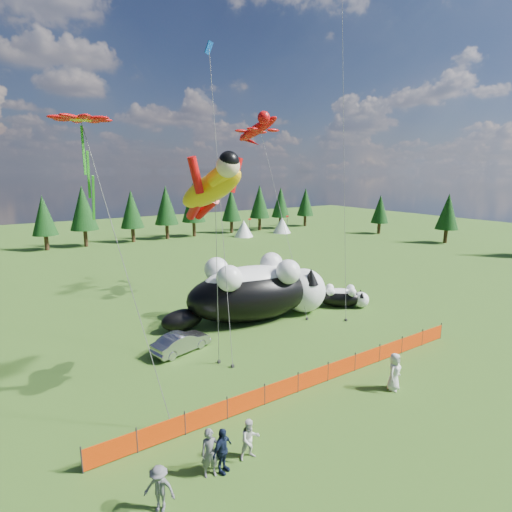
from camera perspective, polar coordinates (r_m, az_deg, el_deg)
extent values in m
plane|color=#163C0A|center=(23.70, 3.21, -15.06)|extent=(160.00, 160.00, 0.00)
cylinder|color=#262626|center=(17.37, -23.64, -25.15)|extent=(0.06, 0.06, 1.10)
cylinder|color=#262626|center=(17.67, -16.66, -23.90)|extent=(0.06, 0.06, 1.10)
cylinder|color=#262626|center=(18.18, -10.12, -22.42)|extent=(0.06, 0.06, 1.10)
cylinder|color=#262626|center=(18.88, -4.15, -20.80)|extent=(0.06, 0.06, 1.10)
cylinder|color=#262626|center=(19.77, 1.23, -19.14)|extent=(0.06, 0.06, 1.10)
cylinder|color=#262626|center=(20.81, 6.01, -17.49)|extent=(0.06, 0.06, 1.10)
cylinder|color=#262626|center=(21.98, 10.23, -15.92)|extent=(0.06, 0.06, 1.10)
cylinder|color=#262626|center=(23.27, 13.95, -14.44)|extent=(0.06, 0.06, 1.10)
cylinder|color=#262626|center=(24.65, 17.22, -13.08)|extent=(0.06, 0.06, 1.10)
cylinder|color=#262626|center=(26.12, 20.10, -11.83)|extent=(0.06, 0.06, 1.10)
cylinder|color=#262626|center=(27.65, 22.65, -10.69)|extent=(0.06, 0.06, 1.10)
cylinder|color=#262626|center=(29.23, 24.91, -9.65)|extent=(0.06, 0.06, 1.10)
cube|color=#EF3905|center=(17.52, -20.09, -24.69)|extent=(2.00, 0.04, 0.90)
cube|color=#EF3905|center=(17.92, -13.32, -23.31)|extent=(2.00, 0.04, 0.90)
cube|color=#EF3905|center=(18.53, -7.06, -21.75)|extent=(2.00, 0.04, 0.90)
cube|color=#EF3905|center=(19.33, -1.38, -20.10)|extent=(2.00, 0.04, 0.90)
cube|color=#EF3905|center=(20.30, 3.69, -18.43)|extent=(2.00, 0.04, 0.90)
cube|color=#EF3905|center=(21.41, 8.18, -16.81)|extent=(2.00, 0.04, 0.90)
cube|color=#EF3905|center=(22.64, 12.14, -15.28)|extent=(2.00, 0.04, 0.90)
cube|color=#EF3905|center=(23.97, 15.63, -13.85)|extent=(2.00, 0.04, 0.90)
cube|color=#EF3905|center=(25.40, 18.70, -12.54)|extent=(2.00, 0.04, 0.90)
cube|color=#EF3905|center=(26.89, 21.41, -11.34)|extent=(2.00, 0.04, 0.90)
cube|color=#EF3905|center=(28.45, 23.81, -10.25)|extent=(2.00, 0.04, 0.90)
ellipsoid|color=black|center=(29.40, -0.78, -5.54)|extent=(10.21, 6.00, 3.84)
ellipsoid|color=white|center=(29.12, -0.79, -3.74)|extent=(7.69, 4.35, 2.35)
sphere|color=white|center=(31.39, 6.81, -4.89)|extent=(3.42, 3.42, 3.42)
sphere|color=#D25179|center=(32.13, 9.05, -4.56)|extent=(0.48, 0.48, 0.48)
ellipsoid|color=black|center=(28.31, -10.50, -8.97)|extent=(3.19, 1.96, 1.49)
cone|color=black|center=(30.18, 7.86, -2.91)|extent=(1.20, 1.20, 1.20)
cone|color=black|center=(31.89, 5.94, -2.06)|extent=(1.20, 1.20, 1.20)
sphere|color=white|center=(31.07, 2.21, -1.12)|extent=(1.79, 1.79, 1.79)
sphere|color=white|center=(28.67, 4.62, -2.26)|extent=(1.79, 1.79, 1.79)
sphere|color=white|center=(29.45, -5.68, -1.90)|extent=(1.79, 1.79, 1.79)
sphere|color=white|center=(26.90, -3.84, -3.20)|extent=(1.79, 1.79, 1.79)
ellipsoid|color=black|center=(33.25, 11.88, -5.89)|extent=(3.84, 3.57, 1.44)
ellipsoid|color=white|center=(33.14, 11.91, -5.29)|extent=(2.86, 2.65, 0.88)
sphere|color=white|center=(33.49, 14.75, -6.04)|extent=(1.28, 1.28, 1.28)
sphere|color=#D25179|center=(33.57, 15.67, -6.05)|extent=(0.18, 0.18, 0.18)
ellipsoid|color=black|center=(33.25, 8.54, -6.56)|extent=(1.22, 1.14, 0.56)
cone|color=black|center=(32.97, 14.89, -5.40)|extent=(0.45, 0.45, 0.45)
cone|color=black|center=(33.70, 14.70, -5.02)|extent=(0.45, 0.45, 0.45)
sphere|color=white|center=(33.65, 13.34, -4.53)|extent=(0.67, 0.67, 0.67)
sphere|color=white|center=(32.66, 13.56, -5.05)|extent=(0.67, 0.67, 0.67)
sphere|color=white|center=(33.48, 10.49, -4.49)|extent=(0.67, 0.67, 0.67)
sphere|color=white|center=(32.48, 10.61, -5.01)|extent=(0.67, 0.67, 0.67)
imported|color=#A1A2A6|center=(25.19, -10.63, -12.01)|extent=(3.93, 2.24, 1.23)
imported|color=#5A5A5F|center=(15.98, -6.60, -26.15)|extent=(0.76, 0.59, 1.83)
imported|color=silver|center=(16.67, -0.87, -24.69)|extent=(0.85, 0.57, 1.62)
imported|color=#131D36|center=(16.10, -4.83, -25.97)|extent=(1.15, 0.90, 1.75)
imported|color=#5A5A5F|center=(15.12, -13.65, -29.59)|extent=(1.13, 1.09, 1.61)
imported|color=silver|center=(21.87, 19.15, -15.35)|extent=(1.09, 0.88, 1.93)
cylinder|color=#595959|center=(21.06, -5.85, -3.81)|extent=(0.03, 0.03, 10.01)
cube|color=#262626|center=(23.77, -5.32, -14.79)|extent=(0.15, 0.15, 0.16)
cylinder|color=#595959|center=(31.78, 3.53, 5.52)|extent=(0.03, 0.03, 16.24)
cube|color=#262626|center=(30.15, 7.29, -8.89)|extent=(0.15, 0.15, 0.16)
cylinder|color=#595959|center=(17.28, -17.85, -2.90)|extent=(0.03, 0.03, 13.30)
cube|color=#262626|center=(18.74, -11.84, -23.07)|extent=(0.15, 0.15, 0.16)
cube|color=#25991B|center=(18.22, -23.17, 10.61)|extent=(0.18, 0.18, 3.90)
cylinder|color=#595959|center=(23.88, -5.14, 8.22)|extent=(0.03, 0.03, 19.26)
cube|color=#262626|center=(23.24, -3.36, -15.42)|extent=(0.15, 0.15, 0.16)
cylinder|color=#595959|center=(31.23, 12.45, 14.49)|extent=(0.03, 0.03, 24.91)
cube|color=#262626|center=(30.43, 12.71, -8.90)|extent=(0.15, 0.15, 0.16)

